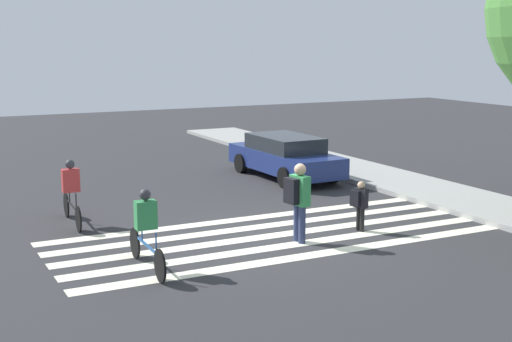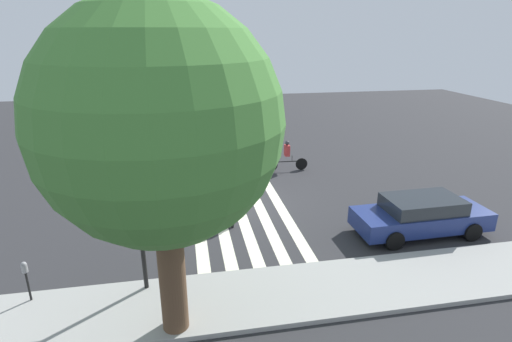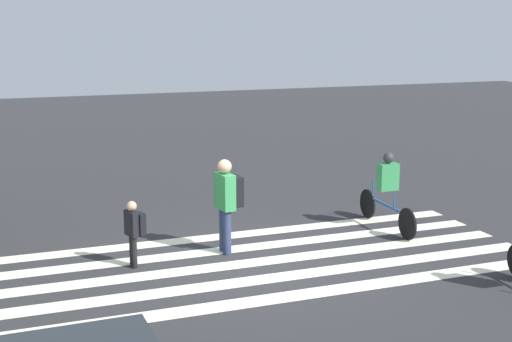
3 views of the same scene
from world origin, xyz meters
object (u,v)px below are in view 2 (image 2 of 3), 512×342
pedestrian_adult_blue_shirt (230,210)px  cyclist_mid_street (287,154)px  traffic_light (138,196)px  parking_meter (25,273)px  pedestrian_child_with_backpack (220,185)px  cyclist_near_curb (206,162)px  car_parked_far_curb (421,215)px  street_tree (160,124)px

pedestrian_adult_blue_shirt → cyclist_mid_street: cyclist_mid_street is taller
traffic_light → pedestrian_adult_blue_shirt: 4.75m
parking_meter → pedestrian_child_with_backpack: 7.54m
cyclist_near_curb → car_parked_far_curb: 9.90m
parking_meter → pedestrian_adult_blue_shirt: size_ratio=1.09×
pedestrian_child_with_backpack → cyclist_near_curb: size_ratio=0.77×
car_parked_far_curb → cyclist_near_curb: bearing=-45.9°
cyclist_near_curb → car_parked_far_curb: (-7.03, 6.97, -0.15)m
pedestrian_adult_blue_shirt → cyclist_mid_street: 6.83m
cyclist_mid_street → car_parked_far_curb: size_ratio=0.46×
cyclist_near_curb → car_parked_far_curb: cyclist_near_curb is taller
parking_meter → cyclist_mid_street: (-9.32, -9.18, -0.09)m
street_tree → cyclist_mid_street: 12.92m
car_parked_far_curb → street_tree: bearing=20.7°
cyclist_near_curb → car_parked_far_curb: size_ratio=0.48×
traffic_light → cyclist_mid_street: (-6.38, -9.03, -1.93)m
street_tree → cyclist_mid_street: street_tree is taller
street_tree → pedestrian_adult_blue_shirt: size_ratio=6.46×
car_parked_far_curb → pedestrian_child_with_backpack: bearing=-28.3°
traffic_light → cyclist_near_curb: bearing=-104.7°
traffic_light → car_parked_far_curb: size_ratio=0.84×
pedestrian_child_with_backpack → traffic_light: bearing=54.5°
traffic_light → pedestrian_child_with_backpack: (-2.58, -4.99, -1.77)m
parking_meter → car_parked_far_curb: size_ratio=0.27×
traffic_light → car_parked_far_curb: bearing=-170.4°
pedestrian_child_with_backpack → pedestrian_adult_blue_shirt: pedestrian_child_with_backpack is taller
cyclist_mid_street → pedestrian_adult_blue_shirt: bearing=60.2°
traffic_light → parking_meter: (2.94, 0.14, -1.84)m
cyclist_mid_street → street_tree: bearing=65.2°
pedestrian_adult_blue_shirt → cyclist_mid_street: size_ratio=0.54×
car_parked_far_curb → pedestrian_adult_blue_shirt: bearing=-15.6°
traffic_light → car_parked_far_curb: (-9.28, -1.57, -2.09)m
parking_meter → cyclist_mid_street: cyclist_mid_street is taller
pedestrian_child_with_backpack → car_parked_far_curb: (-6.70, 3.42, -0.31)m
cyclist_mid_street → car_parked_far_curb: cyclist_mid_street is taller
street_tree → pedestrian_adult_blue_shirt: street_tree is taller
parking_meter → pedestrian_adult_blue_shirt: (-5.69, -3.39, -0.27)m
street_tree → pedestrian_child_with_backpack: street_tree is taller
parking_meter → car_parked_far_curb: car_parked_far_curb is taller
traffic_light → pedestrian_child_with_backpack: size_ratio=2.28×
cyclist_mid_street → car_parked_far_curb: (-2.90, 7.46, -0.15)m
pedestrian_child_with_backpack → cyclist_mid_street: pedestrian_child_with_backpack is taller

